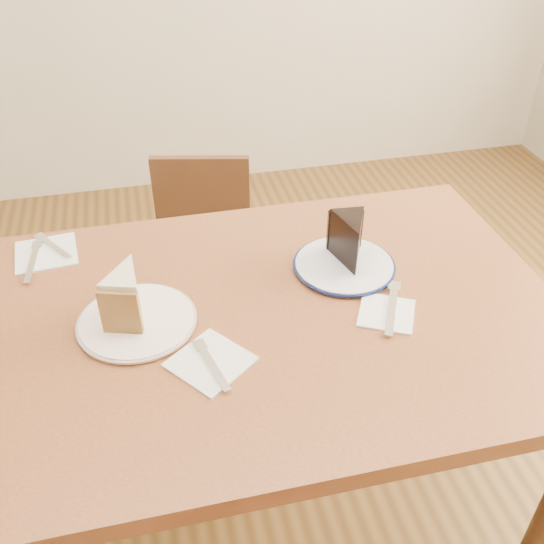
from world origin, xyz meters
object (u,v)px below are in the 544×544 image
at_px(chair_far, 203,265).
at_px(plate_navy, 344,265).
at_px(plate_cream, 137,321).
at_px(table, 265,347).
at_px(carrot_cake, 128,294).
at_px(chocolate_cake, 351,244).

xyz_separation_m(chair_far, plate_navy, (0.26, -0.56, 0.35)).
bearing_deg(plate_cream, table, -4.34).
bearing_deg(chair_far, carrot_cake, 84.77).
height_order(plate_navy, chocolate_cake, chocolate_cake).
distance_m(plate_navy, carrot_cake, 0.47).
xyz_separation_m(plate_navy, chocolate_cake, (0.01, 0.00, 0.05)).
xyz_separation_m(table, plate_cream, (-0.25, 0.02, 0.10)).
bearing_deg(carrot_cake, table, 8.50).
distance_m(chair_far, plate_cream, 0.76).
distance_m(plate_cream, chocolate_cake, 0.47).
height_order(table, chocolate_cake, chocolate_cake).
bearing_deg(chocolate_cake, plate_cream, 15.94).
relative_size(chair_far, plate_navy, 3.39).
bearing_deg(plate_navy, carrot_cake, -172.29).
bearing_deg(table, plate_cream, 175.66).
height_order(table, chair_far, table).
height_order(chair_far, chocolate_cake, chocolate_cake).
relative_size(table, carrot_cake, 11.73).
height_order(chair_far, plate_cream, plate_cream).
bearing_deg(carrot_cake, plate_cream, -51.54).
height_order(table, plate_cream, plate_cream).
xyz_separation_m(plate_navy, carrot_cake, (-0.46, -0.06, 0.05)).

